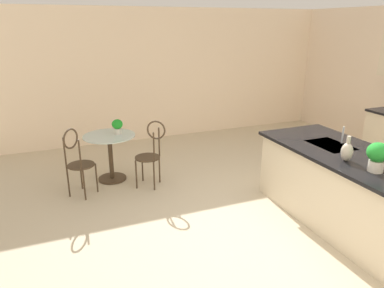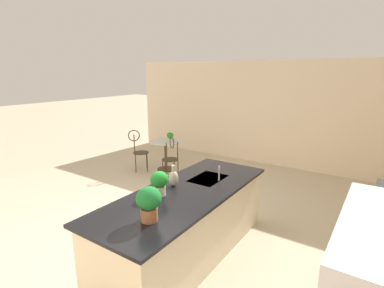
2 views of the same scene
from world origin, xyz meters
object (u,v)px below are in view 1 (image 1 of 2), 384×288
chair_by_island (78,159)px  vase_on_counter (347,151)px  potted_plant_on_table (117,126)px  potted_plant_counter_near (378,155)px  bistro_table (110,153)px  chair_near_window (151,151)px

chair_by_island → vase_on_counter: 3.49m
potted_plant_on_table → potted_plant_counter_near: (2.92, 2.12, 0.22)m
bistro_table → potted_plant_on_table: potted_plant_on_table is taller
bistro_table → chair_by_island: chair_by_island is taller
bistro_table → vase_on_counter: vase_on_counter is taller
potted_plant_counter_near → bistro_table: bearing=-142.1°
chair_by_island → vase_on_counter: bearing=52.0°
vase_on_counter → potted_plant_on_table: bearing=-141.1°
chair_near_window → vase_on_counter: vase_on_counter is taller
chair_near_window → chair_by_island: bearing=-92.6°
bistro_table → chair_near_window: 0.72m
chair_near_window → bistro_table: bearing=-131.7°
bistro_table → chair_by_island: (0.42, -0.52, 0.13)m
chair_near_window → potted_plant_on_table: bearing=-141.2°
potted_plant_on_table → vase_on_counter: 3.30m
bistro_table → potted_plant_on_table: bearing=95.5°
potted_plant_on_table → potted_plant_counter_near: size_ratio=0.76×
potted_plant_counter_near → chair_near_window: bearing=-144.6°
chair_by_island → potted_plant_on_table: 0.85m
chair_by_island → vase_on_counter: (2.13, 2.73, 0.46)m
potted_plant_on_table → chair_by_island: bearing=-56.7°
chair_by_island → bistro_table: bearing=128.9°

